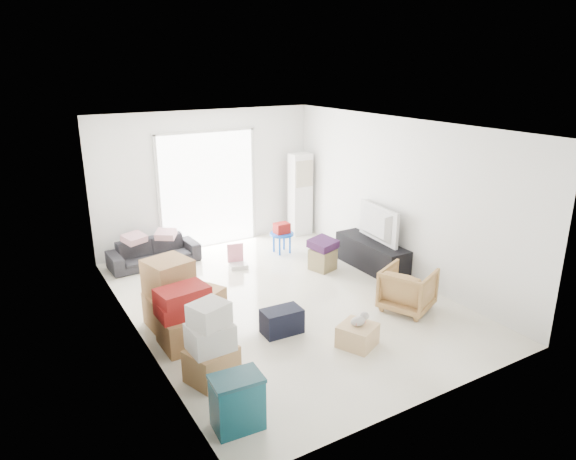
# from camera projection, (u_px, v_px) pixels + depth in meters

# --- Properties ---
(room_shell) EXTENTS (4.98, 6.48, 3.18)m
(room_shell) POSITION_uv_depth(u_px,v_px,m) (284.00, 217.00, 7.64)
(room_shell) COLOR white
(room_shell) RESTS_ON ground
(sliding_door) EXTENTS (2.10, 0.04, 2.33)m
(sliding_door) POSITION_uv_depth(u_px,v_px,m) (208.00, 185.00, 10.11)
(sliding_door) COLOR white
(sliding_door) RESTS_ON room_shell
(ac_tower) EXTENTS (0.45, 0.30, 1.75)m
(ac_tower) POSITION_uv_depth(u_px,v_px,m) (300.00, 194.00, 10.90)
(ac_tower) COLOR white
(ac_tower) RESTS_ON room_shell
(tv_console) EXTENTS (0.47, 1.56, 0.52)m
(tv_console) POSITION_uv_depth(u_px,v_px,m) (372.00, 255.00, 9.20)
(tv_console) COLOR black
(tv_console) RESTS_ON room_shell
(television) EXTENTS (0.74, 1.16, 0.15)m
(television) POSITION_uv_depth(u_px,v_px,m) (373.00, 237.00, 9.10)
(television) COLOR black
(television) RESTS_ON tv_console
(sofa) EXTENTS (1.63, 0.53, 0.63)m
(sofa) POSITION_uv_depth(u_px,v_px,m) (154.00, 248.00, 9.37)
(sofa) COLOR #26262B
(sofa) RESTS_ON room_shell
(pillow_left) EXTENTS (0.50, 0.46, 0.13)m
(pillow_left) POSITION_uv_depth(u_px,v_px,m) (133.00, 231.00, 9.11)
(pillow_left) COLOR #BA888E
(pillow_left) RESTS_ON sofa
(pillow_right) EXTENTS (0.42, 0.40, 0.11)m
(pillow_right) POSITION_uv_depth(u_px,v_px,m) (165.00, 228.00, 9.33)
(pillow_right) COLOR #BA888E
(pillow_right) RESTS_ON sofa
(armchair) EXTENTS (0.88, 0.91, 0.72)m
(armchair) POSITION_uv_depth(u_px,v_px,m) (408.00, 287.00, 7.64)
(armchair) COLOR tan
(armchair) RESTS_ON room_shell
(storage_bins) EXTENTS (0.53, 0.39, 0.59)m
(storage_bins) POSITION_uv_depth(u_px,v_px,m) (237.00, 402.00, 5.15)
(storage_bins) COLOR #104855
(storage_bins) RESTS_ON room_shell
(box_stack_a) EXTENTS (0.65, 0.59, 0.98)m
(box_stack_a) POSITION_uv_depth(u_px,v_px,m) (211.00, 346.00, 5.90)
(box_stack_a) COLOR #A37A49
(box_stack_a) RESTS_ON room_shell
(box_stack_b) EXTENTS (0.69, 0.62, 0.82)m
(box_stack_b) POSITION_uv_depth(u_px,v_px,m) (184.00, 319.00, 6.65)
(box_stack_b) COLOR #A37A49
(box_stack_b) RESTS_ON room_shell
(box_stack_c) EXTENTS (0.68, 0.67, 0.97)m
(box_stack_c) POSITION_uv_depth(u_px,v_px,m) (170.00, 293.00, 7.17)
(box_stack_c) COLOR #A37A49
(box_stack_c) RESTS_ON room_shell
(loose_box) EXTENTS (0.57, 0.57, 0.35)m
(loose_box) POSITION_uv_depth(u_px,v_px,m) (207.00, 300.00, 7.64)
(loose_box) COLOR #A37A49
(loose_box) RESTS_ON room_shell
(duffel_bag) EXTENTS (0.56, 0.35, 0.35)m
(duffel_bag) POSITION_uv_depth(u_px,v_px,m) (282.00, 321.00, 7.02)
(duffel_bag) COLOR black
(duffel_bag) RESTS_ON room_shell
(ottoman) EXTENTS (0.48, 0.48, 0.38)m
(ottoman) POSITION_uv_depth(u_px,v_px,m) (323.00, 259.00, 9.18)
(ottoman) COLOR #978957
(ottoman) RESTS_ON room_shell
(blanket) EXTENTS (0.51, 0.51, 0.14)m
(blanket) POSITION_uv_depth(u_px,v_px,m) (323.00, 246.00, 9.10)
(blanket) COLOR #421D49
(blanket) RESTS_ON ottoman
(kids_table) EXTENTS (0.47, 0.47, 0.60)m
(kids_table) POSITION_uv_depth(u_px,v_px,m) (282.00, 232.00, 9.93)
(kids_table) COLOR blue
(kids_table) RESTS_ON room_shell
(toy_walker) EXTENTS (0.37, 0.34, 0.42)m
(toy_walker) POSITION_uv_depth(u_px,v_px,m) (237.00, 261.00, 9.32)
(toy_walker) COLOR silver
(toy_walker) RESTS_ON room_shell
(wood_crate) EXTENTS (0.58, 0.58, 0.29)m
(wood_crate) POSITION_uv_depth(u_px,v_px,m) (357.00, 335.00, 6.71)
(wood_crate) COLOR #E2C282
(wood_crate) RESTS_ON room_shell
(plush_bunny) EXTENTS (0.29, 0.16, 0.15)m
(plush_bunny) POSITION_uv_depth(u_px,v_px,m) (360.00, 320.00, 6.67)
(plush_bunny) COLOR #B2ADA8
(plush_bunny) RESTS_ON wood_crate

